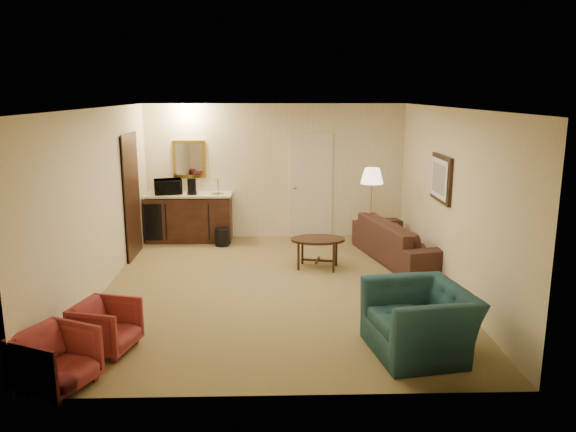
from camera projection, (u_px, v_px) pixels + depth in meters
name	position (u px, v px, depth m)	size (l,w,h in m)	color
ground	(277.00, 288.00, 8.25)	(6.00, 6.00, 0.00)	olive
room_walls	(270.00, 165.00, 8.63)	(5.02, 6.01, 2.61)	beige
wetbar_cabinet	(190.00, 217.00, 10.76)	(1.64, 0.58, 0.92)	#382011
sofa	(403.00, 234.00, 9.48)	(2.35, 0.69, 0.92)	black
teal_armchair	(420.00, 310.00, 6.11)	(1.14, 0.74, 1.00)	#1C3B46
rose_chair_near	(106.00, 324.00, 6.18)	(0.61, 0.57, 0.63)	maroon
rose_chair_far	(56.00, 357.00, 5.39)	(0.64, 0.60, 0.65)	maroon
coffee_table	(318.00, 253.00, 9.12)	(0.87, 0.59, 0.50)	black
floor_lamp	(371.00, 210.00, 9.99)	(0.40, 0.40, 1.52)	gold
waste_bin	(222.00, 237.00, 10.46)	(0.27, 0.27, 0.33)	black
microwave	(168.00, 185.00, 10.61)	(0.51, 0.28, 0.34)	black
coffee_maker	(192.00, 186.00, 10.56)	(0.16, 0.16, 0.31)	black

